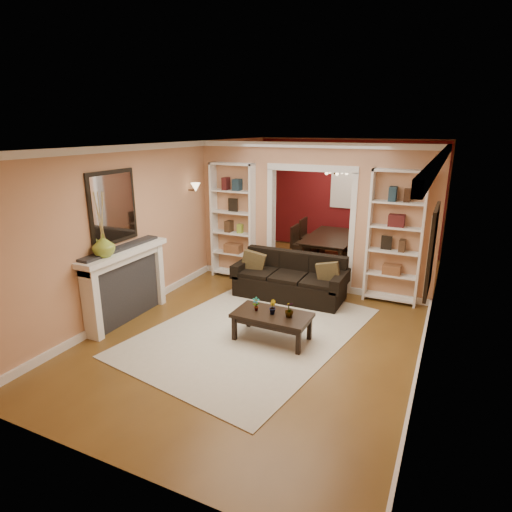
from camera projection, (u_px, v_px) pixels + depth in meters
The scene contains 30 objects.
floor at pixel (286, 307), 7.30m from camera, with size 8.00×8.00×0.00m, color brown.
ceiling at pixel (290, 144), 6.52m from camera, with size 8.00×8.00×0.00m, color white.
wall_back at pixel (347, 196), 10.38m from camera, with size 8.00×8.00×0.00m, color tan.
wall_front at pixel (109, 335), 3.45m from camera, with size 8.00×8.00×0.00m, color tan.
wall_left at pixel (173, 218), 7.83m from camera, with size 8.00×8.00×0.00m, color tan.
wall_right at pixel (437, 246), 6.00m from camera, with size 8.00×8.00×0.00m, color tan.
partition_wall at pixel (311, 217), 7.95m from camera, with size 4.50×0.15×2.70m, color tan.
red_back_panel at pixel (347, 197), 10.36m from camera, with size 4.44×0.04×2.64m, color maroon.
dining_window at pixel (347, 188), 10.26m from camera, with size 0.78×0.03×0.98m, color #8CA5CC.
area_rug at pixel (252, 331), 6.44m from camera, with size 2.63×3.68×0.01m, color beige.
sofa at pixel (290, 277), 7.63m from camera, with size 1.99×0.86×0.78m, color black.
pillow_left at pixel (253, 262), 7.84m from camera, with size 0.41×0.12×0.41m, color brown.
pillow_right at pixel (328, 273), 7.27m from camera, with size 0.38×0.11×0.38m, color brown.
coffee_table at pixel (272, 327), 6.13m from camera, with size 1.09×0.59×0.41m, color black.
plant_left at pixel (256, 304), 6.14m from camera, with size 0.11×0.07×0.20m, color #336626.
plant_center at pixel (272, 307), 6.04m from camera, with size 0.11×0.09×0.20m, color #336626.
plant_right at pixel (289, 310), 5.93m from camera, with size 0.12×0.12×0.22m, color #336626.
bookshelf_left at pixel (233, 222), 8.49m from camera, with size 0.90×0.30×2.30m, color white.
bookshelf_right at pixel (395, 238), 7.23m from camera, with size 0.90×0.30×2.30m, color white.
fireplace at pixel (127, 285), 6.69m from camera, with size 0.32×1.70×1.16m, color white.
vase at pixel (103, 245), 6.12m from camera, with size 0.32×0.32×0.34m, color #85A234.
mirror at pixel (113, 207), 6.39m from camera, with size 0.03×0.95×1.10m, color silver.
wall_sconce at pixel (193, 189), 8.12m from camera, with size 0.18×0.18×0.22m, color #FFE0A5.
framed_art at pixel (431, 250), 5.09m from camera, with size 0.04×0.85×1.05m, color black.
dining_table at pixel (332, 250), 9.53m from camera, with size 1.02×1.83×0.64m, color black.
dining_chair_nw at pixel (305, 245), 9.45m from camera, with size 0.44×0.44×0.90m, color black.
dining_chair_ne at pixel (354, 252), 9.01m from camera, with size 0.43×0.43×0.86m, color black.
dining_chair_sw at pixel (313, 238), 9.97m from camera, with size 0.46×0.46×0.94m, color black.
dining_chair_se at pixel (360, 244), 9.52m from camera, with size 0.44×0.44×0.90m, color black.
chandelier at pixel (334, 173), 9.06m from camera, with size 0.50×0.50×0.30m, color #3A271A.
Camera 1 is at (2.40, -6.31, 2.96)m, focal length 30.00 mm.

